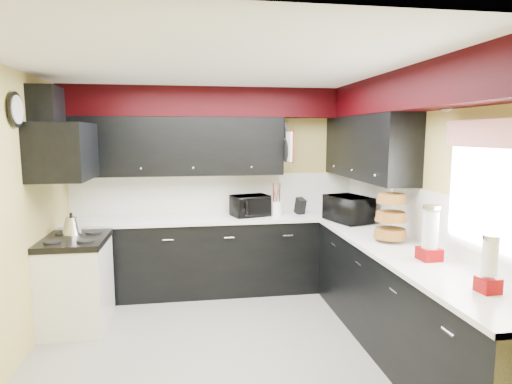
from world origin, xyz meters
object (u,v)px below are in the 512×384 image
Objects in this scene: knife_block at (300,206)px; toaster_oven at (250,206)px; microwave at (349,209)px; utensil_crock at (276,208)px; kettle at (72,226)px.

toaster_oven is at bearing 165.89° from knife_block.
microwave is 0.70m from knife_block.
toaster_oven is 0.64m from knife_block.
utensil_crock is at bearing 168.37° from knife_block.
knife_block is 1.03× the size of kettle.
knife_block reaches higher than utensil_crock.
kettle is at bearing -165.52° from utensil_crock.
microwave is 3.14× the size of utensil_crock.
toaster_oven is 2.26× the size of kettle.
kettle is (-3.03, -0.07, -0.08)m from microwave.
toaster_oven is at bearing 16.92° from kettle.
toaster_oven is 2.05m from kettle.
toaster_oven is 2.20× the size of knife_block.
microwave is 2.75× the size of kettle.
toaster_oven is 0.33m from utensil_crock.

